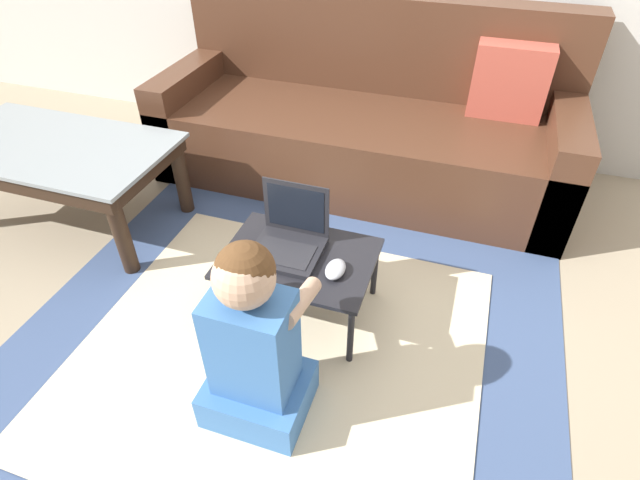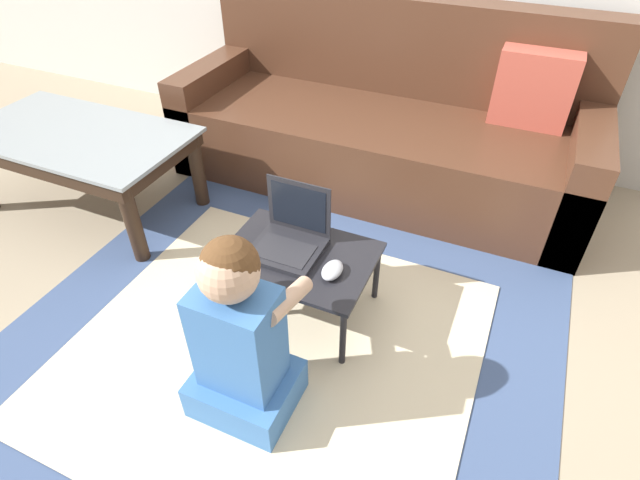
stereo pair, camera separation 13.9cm
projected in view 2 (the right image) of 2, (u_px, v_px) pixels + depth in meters
name	position (u px, v px, depth m)	size (l,w,h in m)	color
ground_plane	(326.00, 327.00, 2.00)	(16.00, 16.00, 0.00)	gray
area_rug	(274.00, 349.00, 1.91)	(2.06, 1.92, 0.01)	#3D517A
couch	(385.00, 126.00, 2.71)	(2.16, 0.83, 0.90)	#4C2D1E
coffee_table	(78.00, 144.00, 2.42)	(1.10, 0.60, 0.43)	gray
laptop_desk	(298.00, 261.00, 1.91)	(0.57, 0.42, 0.29)	black
laptop	(289.00, 239.00, 1.90)	(0.26, 0.24, 0.25)	#232328
computer_mouse	(332.00, 270.00, 1.80)	(0.07, 0.11, 0.04)	#B2B7C1
person_seated	(240.00, 340.00, 1.54)	(0.33, 0.39, 0.71)	#3D70B2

